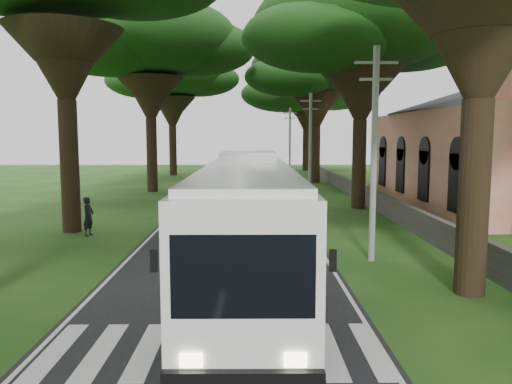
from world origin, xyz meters
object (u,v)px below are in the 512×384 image
object	(u,v)px
pole_mid	(310,143)
pedestrian	(88,216)
church	(499,133)
pole_far	(290,141)
distant_car_a	(208,182)
pole_near	(374,151)
distant_car_b	(225,166)
coach_bus	(247,227)
distant_car_c	(250,163)

from	to	relation	value
pole_mid	pedestrian	world-z (taller)	pole_mid
church	pole_far	distance (m)	27.41
distant_car_a	pedestrian	xyz separation A→B (m)	(-3.83, -21.61, 0.31)
pole_near	pole_far	size ratio (longest dim) A/B	1.00
pole_far	distant_car_a	bearing A→B (deg)	-122.29
pole_far	pole_near	bearing A→B (deg)	-90.00
distant_car_a	pedestrian	bearing A→B (deg)	80.27
pole_near	distant_car_a	distance (m)	28.10
distant_car_a	distant_car_b	size ratio (longest dim) A/B	0.89
coach_bus	distant_car_a	distance (m)	30.87
distant_car_c	pedestrian	size ratio (longest dim) A/B	2.17
pole_far	distant_car_c	bearing A→B (deg)	104.55
pole_mid	distant_car_a	xyz separation A→B (m)	(-8.50, 6.55, -3.56)
coach_bus	distant_car_c	distance (m)	61.97
church	distant_car_b	bearing A→B (deg)	121.42
distant_car_a	pole_mid	bearing A→B (deg)	142.70
pole_near	pedestrian	bearing A→B (deg)	158.18
pole_mid	pedestrian	xyz separation A→B (m)	(-12.33, -15.06, -3.25)
pole_near	pole_far	xyz separation A→B (m)	(0.00, 40.00, 0.00)
pedestrian	pole_mid	bearing A→B (deg)	-26.26
church	pole_mid	world-z (taller)	church
pole_near	pole_mid	size ratio (longest dim) A/B	1.00
pole_far	coach_bus	size ratio (longest dim) A/B	0.61
pole_near	coach_bus	xyz separation A→B (m)	(-4.70, -4.05, -2.11)
coach_bus	pole_far	bearing A→B (deg)	84.14
pole_far	pedestrian	distance (m)	37.31
distant_car_b	pedestrian	bearing A→B (deg)	-89.88
church	pole_near	xyz separation A→B (m)	(-12.36, -15.55, -0.73)
pole_near	pole_mid	distance (m)	20.00
distant_car_a	distant_car_c	distance (m)	31.59
church	pedestrian	xyz separation A→B (m)	(-24.69, -10.61, -3.98)
church	distant_car_c	distance (m)	45.85
church	pole_mid	size ratio (longest dim) A/B	3.00
pole_near	pole_far	distance (m)	40.00
coach_bus	distant_car_b	xyz separation A→B (m)	(-3.39, 53.07, -1.40)
pole_near	distant_car_a	world-z (taller)	pole_near
coach_bus	distant_car_b	world-z (taller)	coach_bus
pole_far	pedestrian	size ratio (longest dim) A/B	4.30
church	pole_far	bearing A→B (deg)	116.82
pole_far	distant_car_b	bearing A→B (deg)	131.88
coach_bus	distant_car_a	bearing A→B (deg)	97.31
pedestrian	distant_car_b	bearing A→B (deg)	7.54
pedestrian	coach_bus	bearing A→B (deg)	-126.65
coach_bus	pole_mid	bearing A→B (deg)	79.17
pole_near	distant_car_b	world-z (taller)	pole_near
pole_far	distant_car_a	size ratio (longest dim) A/B	2.31
distant_car_b	pole_far	bearing A→B (deg)	-42.52
distant_car_a	pole_near	bearing A→B (deg)	108.06
pole_mid	distant_car_c	distance (m)	38.35
church	pole_far	size ratio (longest dim) A/B	3.00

